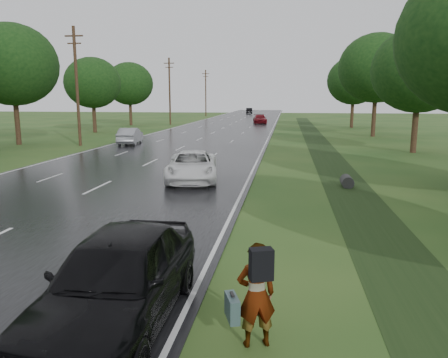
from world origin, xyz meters
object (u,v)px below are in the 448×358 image
object	(u,v)px
pedestrian	(255,294)
white_pickup	(192,166)
silver_sedan	(130,136)
dark_sedan	(118,278)

from	to	relation	value
pedestrian	white_pickup	world-z (taller)	pedestrian
pedestrian	white_pickup	bearing A→B (deg)	-93.06
white_pickup	silver_sedan	distance (m)	18.65
white_pickup	silver_sedan	bearing A→B (deg)	110.14
dark_sedan	white_pickup	bearing A→B (deg)	96.72
pedestrian	dark_sedan	xyz separation A→B (m)	(-2.52, 0.31, -0.02)
white_pickup	dark_sedan	bearing A→B (deg)	-92.52
pedestrian	silver_sedan	size ratio (longest dim) A/B	0.41
pedestrian	white_pickup	distance (m)	14.94
pedestrian	silver_sedan	xyz separation A→B (m)	(-13.39, 30.57, -0.18)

